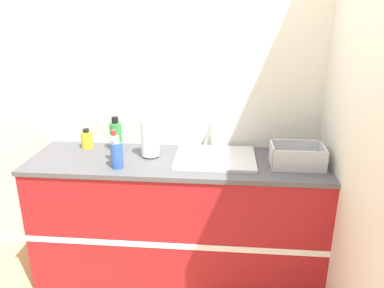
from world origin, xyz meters
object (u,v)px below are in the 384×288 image
dish_rack (297,158)px  bottle_green (116,136)px  bottle_white_spray (115,148)px  bottle_blue (117,154)px  paper_towel_roll (150,138)px  bottle_yellow (87,139)px  sink (215,156)px

dish_rack → bottle_green: bottle_green is taller
bottle_white_spray → bottle_blue: bearing=-67.9°
bottle_blue → bottle_green: (-0.09, 0.31, 0.02)m
paper_towel_roll → bottle_blue: size_ratio=1.27×
bottle_yellow → bottle_green: bearing=-6.1°
paper_towel_roll → dish_rack: size_ratio=0.78×
bottle_blue → dish_rack: bearing=6.7°
paper_towel_roll → sink: bearing=-0.5°
paper_towel_roll → bottle_blue: (-0.17, -0.20, -0.04)m
bottle_blue → bottle_white_spray: bearing=112.1°
sink → paper_towel_roll: (-0.43, 0.00, 0.11)m
bottle_blue → bottle_yellow: bearing=133.2°
dish_rack → bottle_yellow: 1.44m
bottle_blue → paper_towel_roll: bearing=50.6°
bottle_green → bottle_white_spray: (0.05, -0.21, -0.01)m
dish_rack → sink: bearing=172.1°
dish_rack → bottle_blue: bottle_blue is taller
sink → dish_rack: (0.51, -0.07, 0.03)m
sink → bottle_white_spray: sink is taller
dish_rack → bottle_white_spray: size_ratio=1.56×
bottle_blue → bottle_green: bottle_green is taller
dish_rack → bottle_white_spray: (-1.15, -0.03, 0.04)m
paper_towel_roll → bottle_green: (-0.26, 0.10, -0.02)m
bottle_blue → bottle_white_spray: size_ratio=0.95×
bottle_blue → bottle_yellow: (-0.31, 0.33, -0.03)m
dish_rack → bottle_blue: size_ratio=1.64×
sink → paper_towel_roll: 0.45m
dish_rack → bottle_blue: (-1.11, -0.13, 0.04)m
bottle_white_spray → bottle_yellow: bearing=139.7°
bottle_blue → bottle_yellow: size_ratio=1.41×
paper_towel_roll → bottle_green: 0.28m
bottle_blue → bottle_white_spray: 0.11m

